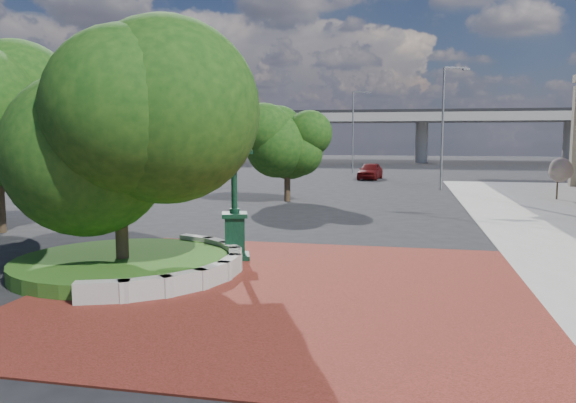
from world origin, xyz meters
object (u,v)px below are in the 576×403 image
(street_lamp_near, at_px, (446,118))
(street_lamp_far, at_px, (355,126))
(parked_car, at_px, (370,171))
(post_clock, at_px, (234,168))

(street_lamp_near, xyz_separation_m, street_lamp_far, (-7.97, 17.01, -0.17))
(parked_car, bearing_deg, post_clock, -86.11)
(post_clock, height_order, street_lamp_far, street_lamp_far)
(post_clock, height_order, parked_car, post_clock)
(parked_car, xyz_separation_m, street_lamp_near, (5.81, -8.90, 4.36))
(parked_car, bearing_deg, street_lamp_near, -49.56)
(parked_car, relative_size, street_lamp_far, 0.52)
(post_clock, xyz_separation_m, parked_car, (2.05, 34.10, -2.14))
(street_lamp_near, relative_size, street_lamp_far, 1.03)
(post_clock, relative_size, street_lamp_near, 0.60)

